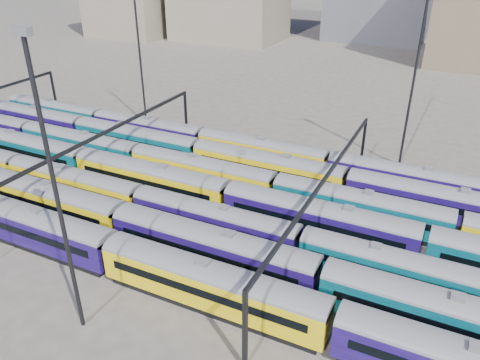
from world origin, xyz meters
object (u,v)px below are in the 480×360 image
at_px(rake_0, 334,321).
at_px(rake_2, 301,241).
at_px(rake_1, 212,245).
at_px(mast_2, 55,186).

height_order(rake_0, rake_2, rake_0).
xyz_separation_m(rake_0, rake_1, (-14.06, 5.00, 0.03)).
bearing_deg(rake_0, mast_2, -161.24).
bearing_deg(mast_2, rake_2, 49.85).
xyz_separation_m(rake_1, rake_2, (7.80, 5.00, -0.31)).
bearing_deg(rake_0, rake_1, 160.43).
bearing_deg(rake_2, mast_2, -130.15).
bearing_deg(rake_1, rake_2, 32.68).
relative_size(rake_1, mast_2, 6.25).
xyz_separation_m(rake_1, mast_2, (-6.54, -12.00, 11.00)).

